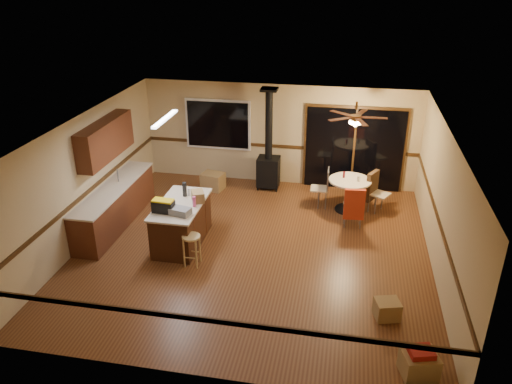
% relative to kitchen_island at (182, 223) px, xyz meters
% --- Properties ---
extents(floor, '(7.00, 7.00, 0.00)m').
position_rel_kitchen_island_xyz_m(floor, '(1.50, 0.00, -0.45)').
color(floor, '#5A3219').
rests_on(floor, ground).
extents(ceiling, '(7.00, 7.00, 0.00)m').
position_rel_kitchen_island_xyz_m(ceiling, '(1.50, 0.00, 2.15)').
color(ceiling, silver).
rests_on(ceiling, ground).
extents(wall_back, '(7.00, 0.00, 7.00)m').
position_rel_kitchen_island_xyz_m(wall_back, '(1.50, 3.50, 0.85)').
color(wall_back, tan).
rests_on(wall_back, ground).
extents(wall_front, '(7.00, 0.00, 7.00)m').
position_rel_kitchen_island_xyz_m(wall_front, '(1.50, -3.50, 0.85)').
color(wall_front, tan).
rests_on(wall_front, ground).
extents(wall_left, '(0.00, 7.00, 7.00)m').
position_rel_kitchen_island_xyz_m(wall_left, '(-2.00, 0.00, 0.85)').
color(wall_left, tan).
rests_on(wall_left, ground).
extents(wall_right, '(0.00, 7.00, 7.00)m').
position_rel_kitchen_island_xyz_m(wall_right, '(5.00, 0.00, 0.85)').
color(wall_right, tan).
rests_on(wall_right, ground).
extents(chair_rail, '(7.00, 7.00, 0.08)m').
position_rel_kitchen_island_xyz_m(chair_rail, '(1.50, 0.00, 0.55)').
color(chair_rail, '#3A230E').
rests_on(chair_rail, ground).
extents(window, '(1.72, 0.10, 1.32)m').
position_rel_kitchen_island_xyz_m(window, '(-0.10, 3.45, 1.05)').
color(window, black).
rests_on(window, ground).
extents(sliding_door, '(2.52, 0.10, 2.10)m').
position_rel_kitchen_island_xyz_m(sliding_door, '(3.40, 3.45, 0.60)').
color(sliding_door, black).
rests_on(sliding_door, ground).
extents(lower_cabinets, '(0.60, 3.00, 0.86)m').
position_rel_kitchen_island_xyz_m(lower_cabinets, '(-1.70, 0.50, -0.02)').
color(lower_cabinets, '#522614').
rests_on(lower_cabinets, ground).
extents(countertop, '(0.64, 3.04, 0.04)m').
position_rel_kitchen_island_xyz_m(countertop, '(-1.70, 0.50, 0.43)').
color(countertop, beige).
rests_on(countertop, lower_cabinets).
extents(upper_cabinets, '(0.35, 2.00, 0.80)m').
position_rel_kitchen_island_xyz_m(upper_cabinets, '(-1.83, 0.70, 1.45)').
color(upper_cabinets, '#522614').
rests_on(upper_cabinets, ground).
extents(kitchen_island, '(0.88, 1.68, 0.90)m').
position_rel_kitchen_island_xyz_m(kitchen_island, '(0.00, 0.00, 0.00)').
color(kitchen_island, '#351A0D').
rests_on(kitchen_island, ground).
extents(wood_stove, '(0.55, 0.50, 2.52)m').
position_rel_kitchen_island_xyz_m(wood_stove, '(1.30, 3.05, 0.28)').
color(wood_stove, black).
rests_on(wood_stove, ground).
extents(ceiling_fan, '(0.24, 0.24, 0.55)m').
position_rel_kitchen_island_xyz_m(ceiling_fan, '(3.35, 2.15, 1.76)').
color(ceiling_fan, brown).
rests_on(ceiling_fan, ceiling).
extents(fluorescent_strip, '(0.10, 1.20, 0.04)m').
position_rel_kitchen_island_xyz_m(fluorescent_strip, '(-0.30, 0.30, 2.11)').
color(fluorescent_strip, white).
rests_on(fluorescent_strip, ceiling).
extents(toolbox_grey, '(0.48, 0.34, 0.14)m').
position_rel_kitchen_island_xyz_m(toolbox_grey, '(0.13, -0.45, 0.52)').
color(toolbox_grey, slate).
rests_on(toolbox_grey, kitchen_island).
extents(toolbox_black, '(0.43, 0.25, 0.23)m').
position_rel_kitchen_island_xyz_m(toolbox_black, '(-0.20, -0.41, 0.56)').
color(toolbox_black, black).
rests_on(toolbox_black, kitchen_island).
extents(toolbox_yellow_lid, '(0.41, 0.24, 0.03)m').
position_rel_kitchen_island_xyz_m(toolbox_yellow_lid, '(-0.20, -0.41, 0.69)').
color(toolbox_yellow_lid, gold).
rests_on(toolbox_yellow_lid, toolbox_black).
extents(box_on_island, '(0.35, 0.39, 0.21)m').
position_rel_kitchen_island_xyz_m(box_on_island, '(0.32, 0.18, 0.55)').
color(box_on_island, olive).
rests_on(box_on_island, kitchen_island).
extents(bottle_dark, '(0.09, 0.09, 0.31)m').
position_rel_kitchen_island_xyz_m(bottle_dark, '(-0.02, 0.36, 0.60)').
color(bottle_dark, black).
rests_on(bottle_dark, kitchen_island).
extents(bottle_pink, '(0.07, 0.07, 0.21)m').
position_rel_kitchen_island_xyz_m(bottle_pink, '(0.32, -0.07, 0.55)').
color(bottle_pink, '#D84C8C').
rests_on(bottle_pink, kitchen_island).
extents(bottle_white, '(0.06, 0.06, 0.16)m').
position_rel_kitchen_island_xyz_m(bottle_white, '(0.06, 0.40, 0.53)').
color(bottle_white, white).
rests_on(bottle_white, kitchen_island).
extents(bar_stool, '(0.44, 0.44, 0.64)m').
position_rel_kitchen_island_xyz_m(bar_stool, '(0.45, -0.77, -0.13)').
color(bar_stool, tan).
rests_on(bar_stool, floor).
extents(blue_bucket, '(0.35, 0.35, 0.26)m').
position_rel_kitchen_island_xyz_m(blue_bucket, '(0.09, -0.52, -0.32)').
color(blue_bucket, '#0D33C2').
rests_on(blue_bucket, floor).
extents(dining_table, '(0.98, 0.98, 0.78)m').
position_rel_kitchen_island_xyz_m(dining_table, '(3.35, 2.15, 0.08)').
color(dining_table, black).
rests_on(dining_table, ground).
extents(glass_red, '(0.07, 0.07, 0.14)m').
position_rel_kitchen_island_xyz_m(glass_red, '(3.20, 2.25, 0.40)').
color(glass_red, '#590C14').
rests_on(glass_red, dining_table).
extents(glass_cream, '(0.07, 0.07, 0.13)m').
position_rel_kitchen_island_xyz_m(glass_cream, '(3.53, 2.10, 0.39)').
color(glass_cream, beige).
rests_on(glass_cream, dining_table).
extents(chair_left, '(0.41, 0.41, 0.51)m').
position_rel_kitchen_island_xyz_m(chair_left, '(2.76, 2.25, 0.14)').
color(chair_left, tan).
rests_on(chair_left, ground).
extents(chair_near, '(0.46, 0.49, 0.70)m').
position_rel_kitchen_island_xyz_m(chair_near, '(3.47, 1.26, 0.14)').
color(chair_near, tan).
rests_on(chair_near, ground).
extents(chair_right, '(0.60, 0.59, 0.70)m').
position_rel_kitchen_island_xyz_m(chair_right, '(3.89, 2.28, 0.14)').
color(chair_right, tan).
rests_on(chair_right, ground).
extents(box_under_window, '(0.62, 0.54, 0.43)m').
position_rel_kitchen_island_xyz_m(box_under_window, '(-0.08, 2.72, -0.24)').
color(box_under_window, olive).
rests_on(box_under_window, floor).
extents(box_corner_a, '(0.57, 0.52, 0.37)m').
position_rel_kitchen_island_xyz_m(box_corner_a, '(4.45, -2.89, -0.27)').
color(box_corner_a, olive).
rests_on(box_corner_a, floor).
extents(box_corner_b, '(0.47, 0.43, 0.32)m').
position_rel_kitchen_island_xyz_m(box_corner_b, '(4.07, -1.69, -0.29)').
color(box_corner_b, olive).
rests_on(box_corner_b, floor).
extents(box_small_red, '(0.40, 0.36, 0.09)m').
position_rel_kitchen_island_xyz_m(box_small_red, '(4.45, -2.89, -0.04)').
color(box_small_red, maroon).
rests_on(box_small_red, box_corner_a).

